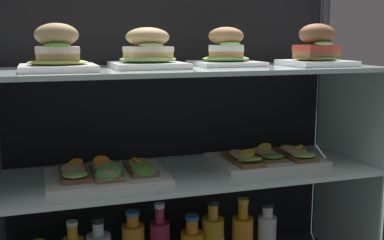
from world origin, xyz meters
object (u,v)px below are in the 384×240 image
plated_roll_sandwich_near_left_corner (148,53)px  plated_roll_sandwich_left_of_center (317,50)px  open_sandwich_tray_left_of_center (107,172)px  plated_roll_sandwich_right_of_center (58,55)px  plated_roll_sandwich_mid_right (226,52)px  open_sandwich_tray_far_left (267,157)px

plated_roll_sandwich_near_left_corner → plated_roll_sandwich_left_of_center: (0.51, -0.05, 0.01)m
plated_roll_sandwich_left_of_center → open_sandwich_tray_left_of_center: size_ratio=0.55×
plated_roll_sandwich_right_of_center → plated_roll_sandwich_mid_right: 0.51m
plated_roll_sandwich_near_left_corner → open_sandwich_tray_left_of_center: (-0.13, -0.00, -0.33)m
plated_roll_sandwich_near_left_corner → plated_roll_sandwich_left_of_center: size_ratio=1.07×
open_sandwich_tray_left_of_center → plated_roll_sandwich_mid_right: bearing=7.0°
plated_roll_sandwich_near_left_corner → plated_roll_sandwich_mid_right: bearing=9.8°
plated_roll_sandwich_near_left_corner → plated_roll_sandwich_mid_right: size_ratio=1.03×
plated_roll_sandwich_mid_right → open_sandwich_tray_left_of_center: 0.51m
plated_roll_sandwich_left_of_center → open_sandwich_tray_left_of_center: bearing=176.0°
plated_roll_sandwich_mid_right → open_sandwich_tray_left_of_center: bearing=-173.0°
plated_roll_sandwich_near_left_corner → plated_roll_sandwich_left_of_center: plated_roll_sandwich_left_of_center is taller
plated_roll_sandwich_left_of_center → open_sandwich_tray_far_left: bearing=154.7°
plated_roll_sandwich_right_of_center → open_sandwich_tray_left_of_center: 0.36m
plated_roll_sandwich_mid_right → plated_roll_sandwich_left_of_center: bearing=-19.4°
plated_roll_sandwich_near_left_corner → open_sandwich_tray_far_left: size_ratio=0.59×
plated_roll_sandwich_mid_right → open_sandwich_tray_far_left: 0.36m
open_sandwich_tray_far_left → plated_roll_sandwich_mid_right: bearing=166.5°
plated_roll_sandwich_left_of_center → open_sandwich_tray_far_left: (-0.13, 0.06, -0.34)m
plated_roll_sandwich_left_of_center → open_sandwich_tray_far_left: size_ratio=0.55×
plated_roll_sandwich_right_of_center → open_sandwich_tray_far_left: plated_roll_sandwich_right_of_center is taller
plated_roll_sandwich_right_of_center → plated_roll_sandwich_near_left_corner: 0.25m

